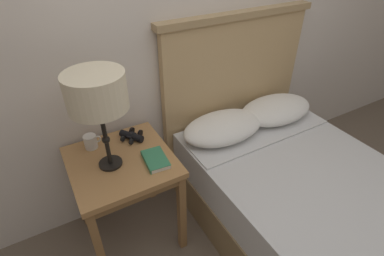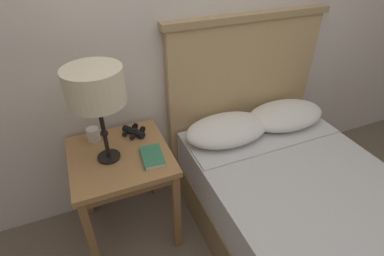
{
  "view_description": "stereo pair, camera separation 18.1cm",
  "coord_description": "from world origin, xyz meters",
  "px_view_note": "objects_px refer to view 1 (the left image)",
  "views": [
    {
      "loc": [
        -0.85,
        -0.63,
        1.8
      ],
      "look_at": [
        -0.12,
        0.66,
        0.77
      ],
      "focal_mm": 28.0,
      "sensor_mm": 36.0,
      "label": 1
    },
    {
      "loc": [
        -0.69,
        -0.71,
        1.8
      ],
      "look_at": [
        -0.12,
        0.66,
        0.77
      ],
      "focal_mm": 28.0,
      "sensor_mm": 36.0,
      "label": 2
    }
  ],
  "objects_px": {
    "bed": "(311,207)",
    "book_on_nightstand": "(155,160)",
    "coffee_mug": "(91,142)",
    "table_lamp": "(96,93)",
    "nightstand": "(123,171)",
    "binoculars_pair": "(132,136)"
  },
  "relations": [
    {
      "from": "nightstand",
      "to": "binoculars_pair",
      "type": "distance_m",
      "value": 0.23
    },
    {
      "from": "bed",
      "to": "book_on_nightstand",
      "type": "distance_m",
      "value": 1.02
    },
    {
      "from": "coffee_mug",
      "to": "nightstand",
      "type": "bearing_deg",
      "value": -59.9
    },
    {
      "from": "table_lamp",
      "to": "book_on_nightstand",
      "type": "bearing_deg",
      "value": -24.26
    },
    {
      "from": "binoculars_pair",
      "to": "table_lamp",
      "type": "bearing_deg",
      "value": -138.08
    },
    {
      "from": "table_lamp",
      "to": "coffee_mug",
      "type": "distance_m",
      "value": 0.46
    },
    {
      "from": "book_on_nightstand",
      "to": "binoculars_pair",
      "type": "distance_m",
      "value": 0.27
    },
    {
      "from": "bed",
      "to": "coffee_mug",
      "type": "relative_size",
      "value": 19.44
    },
    {
      "from": "nightstand",
      "to": "coffee_mug",
      "type": "bearing_deg",
      "value": 120.1
    },
    {
      "from": "bed",
      "to": "book_on_nightstand",
      "type": "bearing_deg",
      "value": 148.75
    },
    {
      "from": "coffee_mug",
      "to": "table_lamp",
      "type": "bearing_deg",
      "value": -75.57
    },
    {
      "from": "book_on_nightstand",
      "to": "coffee_mug",
      "type": "xyz_separation_m",
      "value": [
        -0.28,
        0.31,
        0.03
      ]
    },
    {
      "from": "nightstand",
      "to": "table_lamp",
      "type": "xyz_separation_m",
      "value": [
        -0.06,
        -0.01,
        0.54
      ]
    },
    {
      "from": "bed",
      "to": "book_on_nightstand",
      "type": "relative_size",
      "value": 10.04
    },
    {
      "from": "bed",
      "to": "table_lamp",
      "type": "height_order",
      "value": "bed"
    },
    {
      "from": "table_lamp",
      "to": "coffee_mug",
      "type": "bearing_deg",
      "value": 104.43
    },
    {
      "from": "book_on_nightstand",
      "to": "binoculars_pair",
      "type": "relative_size",
      "value": 1.28
    },
    {
      "from": "nightstand",
      "to": "binoculars_pair",
      "type": "xyz_separation_m",
      "value": [
        0.13,
        0.16,
        0.11
      ]
    },
    {
      "from": "binoculars_pair",
      "to": "bed",
      "type": "bearing_deg",
      "value": -41.81
    },
    {
      "from": "table_lamp",
      "to": "book_on_nightstand",
      "type": "height_order",
      "value": "table_lamp"
    },
    {
      "from": "table_lamp",
      "to": "book_on_nightstand",
      "type": "distance_m",
      "value": 0.5
    },
    {
      "from": "table_lamp",
      "to": "nightstand",
      "type": "bearing_deg",
      "value": 9.6
    }
  ]
}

